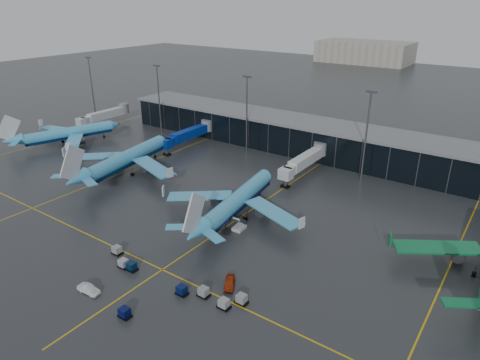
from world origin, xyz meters
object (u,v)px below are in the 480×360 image
Objects in this scene: airliner_klm_west at (68,127)px; mobile_airstair at (239,226)px; service_van_white at (89,289)px; baggage_carts at (166,284)px; airliner_arkefly at (127,150)px; airliner_klm_near at (238,190)px; service_van_red at (230,282)px.

mobile_airstair is at bearing 8.01° from airliner_klm_west.
airliner_klm_west reaches higher than service_van_white.
airliner_arkefly is at bearing 145.25° from baggage_carts.
baggage_carts is at bearing -6.73° from airliner_klm_west.
mobile_airstair is at bearing -61.25° from airliner_klm_near.
airliner_klm_west is 11.99× the size of mobile_airstair.
baggage_carts is 13.61m from service_van_white.
airliner_arkefly reaches higher than airliner_klm_near.
airliner_klm_near is at bearing 100.54° from baggage_carts.
airliner_klm_west is 9.25× the size of service_van_white.
airliner_klm_west is 9.09× the size of service_van_red.
baggage_carts is at bearing -52.71° from service_van_white.
airliner_arkefly is 48.31m from mobile_airstair.
airliner_klm_near is at bearing 11.40° from airliner_klm_west.
service_van_white is (-10.10, -9.12, -0.02)m from baggage_carts.
airliner_klm_west is at bearing 160.91° from airliner_arkefly.
service_van_white is at bearing -14.72° from airliner_klm_west.
mobile_airstair is at bearing 93.16° from baggage_carts.
airliner_klm_west is 1.30× the size of baggage_carts.
mobile_airstair reaches higher than baggage_carts.
airliner_klm_near is 9.47× the size of service_van_white.
airliner_klm_west is at bearing 164.74° from mobile_airstair.
service_van_red is (57.57, -26.72, -6.22)m from airliner_arkefly.
baggage_carts is at bearing -44.77° from airliner_arkefly.
service_van_red is (9.14, 6.88, 0.02)m from baggage_carts.
service_van_red is at bearing -55.04° from service_van_white.
service_van_red is 1.02× the size of service_van_white.
baggage_carts is at bearing -174.17° from service_van_red.
airliner_klm_near is at bearing -14.47° from airliner_arkefly.
mobile_airstair is (47.07, -8.94, -6.23)m from airliner_arkefly.
service_van_white is (75.71, -48.68, -5.61)m from airliner_klm_west.
baggage_carts is 24.69m from mobile_airstair.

